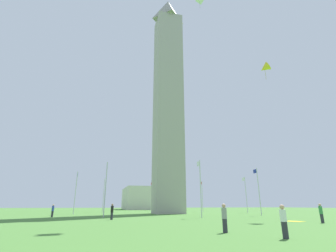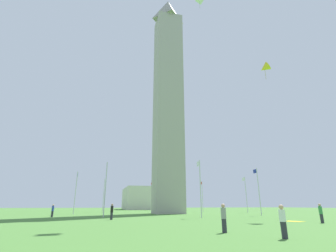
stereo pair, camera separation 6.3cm
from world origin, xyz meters
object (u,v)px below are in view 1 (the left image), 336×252
flagpole_e (76,190)px  flagpole_nw (202,195)px  person_white_shirt (284,222)px  person_gray_shirt (224,218)px  flagpole_ne (104,194)px  flagpole_s (200,185)px  flagpole_n (151,195)px  flagpole_sw (259,189)px  kite_white_diamond (200,1)px  flagpole_se (106,186)px  person_blue_shirt (53,211)px  flagpole_w (246,193)px  picnic_blanket_near_first_person (294,221)px  kite_yellow_delta (265,68)px  distant_building (139,199)px  obelisk_monument (168,92)px  person_black_shirt (112,212)px  person_green_shirt (321,213)px

flagpole_e → flagpole_nw: same height
person_white_shirt → person_gray_shirt: size_ratio=0.96×
flagpole_ne → person_white_shirt: size_ratio=4.72×
flagpole_s → flagpole_n: bearing=-0.0°
flagpole_sw → kite_white_diamond: 32.71m
flagpole_se → flagpole_ne: bearing=0.0°
flagpole_se → person_blue_shirt: (2.19, 7.02, -3.37)m
flagpole_e → flagpole_w: same height
flagpole_s → flagpole_se: bearing=67.5°
flagpole_s → flagpole_e: bearing=45.0°
picnic_blanket_near_first_person → flagpole_s: bearing=35.0°
picnic_blanket_near_first_person → flagpole_nw: bearing=-8.7°
kite_white_diamond → kite_yellow_delta: kite_white_diamond is taller
flagpole_w → person_blue_shirt: flagpole_w is taller
distant_building → picnic_blanket_near_first_person: (-81.50, -4.72, -4.18)m
flagpole_ne → kite_white_diamond: size_ratio=4.26×
flagpole_e → person_white_shirt: 41.33m
flagpole_se → flagpole_s: size_ratio=1.00×
flagpole_se → flagpole_nw: size_ratio=1.00×
flagpole_sw → kite_white_diamond: size_ratio=4.26×
obelisk_monument → distant_building: (54.52, -1.77, -22.19)m
obelisk_monument → kite_yellow_delta: (-20.00, -11.03, -3.58)m
obelisk_monument → person_white_shirt: (-38.75, 3.98, -25.56)m
obelisk_monument → person_black_shirt: obelisk_monument is taller
flagpole_ne → person_gray_shirt: 48.65m
person_black_shirt → kite_white_diamond: bearing=-50.9°
flagpole_w → kite_white_diamond: kite_white_diamond is taller
picnic_blanket_near_first_person → person_green_shirt: bearing=-161.6°
flagpole_se → person_green_shirt: size_ratio=4.39×
flagpole_e → person_gray_shirt: 37.65m
picnic_blanket_near_first_person → flagpole_se: bearing=52.7°
kite_white_diamond → flagpole_nw: bearing=-20.8°
flagpole_e → flagpole_sw: size_ratio=1.00×
flagpole_sw → picnic_blanket_near_first_person: size_ratio=4.27×
person_green_shirt → distant_building: bearing=4.4°
kite_yellow_delta → distant_building: kite_yellow_delta is taller
person_black_shirt → person_gray_shirt: 17.30m
flagpole_s → kite_yellow_delta: (-2.30, -11.03, 18.56)m
obelisk_monument → distant_building: obelisk_monument is taller
flagpole_n → flagpole_e: size_ratio=1.00×
flagpole_n → flagpole_e: 25.11m
flagpole_e → person_green_shirt: bearing=-139.8°
flagpole_w → flagpole_ne: bearing=67.5°
flagpole_ne → flagpole_sw: bearing=-135.0°
person_white_shirt → picnic_blanket_near_first_person: 15.77m
flagpole_se → flagpole_e: bearing=22.5°
person_blue_shirt → person_white_shirt: bearing=-96.5°
person_gray_shirt → kite_white_diamond: 36.21m
kite_yellow_delta → flagpole_se: bearing=72.3°
person_gray_shirt → kite_yellow_delta: kite_yellow_delta is taller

